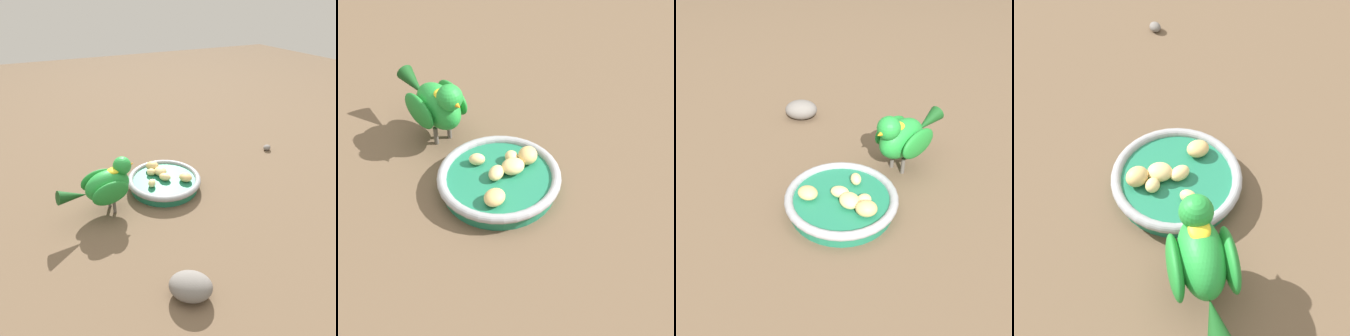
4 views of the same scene
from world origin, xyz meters
TOP-DOWN VIEW (x-y plane):
  - ground_plane at (0.00, 0.00)m, footprint 4.00×4.00m
  - feeding_bowl at (0.01, 0.00)m, footprint 0.20×0.20m
  - apple_piece_0 at (0.01, 0.00)m, footprint 0.04×0.04m
  - apple_piece_1 at (0.04, 0.02)m, footprint 0.03×0.03m
  - apple_piece_2 at (-0.02, -0.05)m, footprint 0.05×0.04m
  - apple_piece_3 at (-0.01, 0.04)m, footprint 0.03×0.03m
  - apple_piece_4 at (0.03, -0.00)m, footprint 0.04×0.03m
  - apple_piece_5 at (0.07, 0.01)m, footprint 0.05×0.05m
  - parrot at (-0.03, 0.16)m, footprint 0.10×0.19m
  - rock_large at (-0.32, 0.10)m, footprint 0.09×0.10m
  - pebble_0 at (0.07, -0.41)m, footprint 0.03×0.04m

SIDE VIEW (x-z plane):
  - ground_plane at x=0.00m, z-range 0.00..0.00m
  - pebble_0 at x=0.07m, z-range 0.00..0.02m
  - feeding_bowl at x=0.01m, z-range 0.00..0.04m
  - rock_large at x=-0.32m, z-range 0.00..0.05m
  - apple_piece_1 at x=0.04m, z-range 0.03..0.04m
  - apple_piece_0 at x=0.01m, z-range 0.03..0.04m
  - apple_piece_3 at x=-0.01m, z-range 0.03..0.05m
  - apple_piece_2 at x=-0.02m, z-range 0.03..0.05m
  - apple_piece_4 at x=0.03m, z-range 0.03..0.05m
  - apple_piece_5 at x=0.07m, z-range 0.03..0.05m
  - parrot at x=-0.03m, z-range 0.01..0.14m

